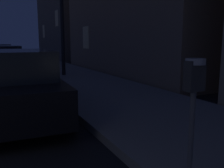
{
  "coord_description": "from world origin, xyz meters",
  "views": [
    {
      "loc": [
        2.5,
        -1.36,
        1.6
      ],
      "look_at": [
        3.97,
        1.66,
        1.03
      ],
      "focal_mm": 39.81,
      "sensor_mm": 36.0,
      "label": 1
    }
  ],
  "objects": [
    {
      "name": "parking_meter",
      "position": [
        4.27,
        0.44,
        1.13
      ],
      "size": [
        0.19,
        0.19,
        1.29
      ],
      "color": "#59595B",
      "rests_on": "sidewalk"
    },
    {
      "name": "car_red",
      "position": [
        2.85,
        9.93,
        0.7
      ],
      "size": [
        2.21,
        4.58,
        1.43
      ],
      "color": "maroon",
      "rests_on": "ground"
    },
    {
      "name": "car_black",
      "position": [
        2.85,
        4.15,
        0.72
      ],
      "size": [
        2.18,
        4.23,
        1.43
      ],
      "color": "black",
      "rests_on": "ground"
    }
  ]
}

